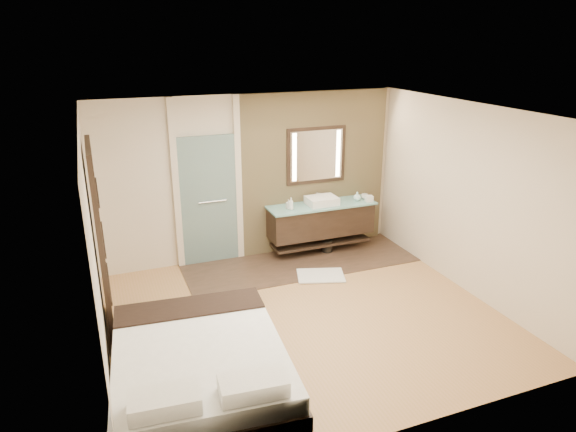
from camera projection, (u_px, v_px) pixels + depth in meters
name	position (u px, v px, depth m)	size (l,w,h in m)	color
floor	(305.00, 316.00, 6.85)	(5.00, 5.00, 0.00)	#AD7F48
tile_strip	(301.00, 262.00, 8.46)	(3.80, 1.30, 0.01)	#34281C
stone_wall	(315.00, 172.00, 8.72)	(2.60, 0.08, 2.70)	tan
vanity	(321.00, 220.00, 8.72)	(1.85, 0.55, 0.88)	black
mirror_unit	(316.00, 155.00, 8.57)	(1.06, 0.04, 0.96)	black
frosted_door	(208.00, 195.00, 8.15)	(1.10, 0.12, 2.70)	#9DC7C5
shoji_partition	(101.00, 242.00, 6.15)	(0.06, 1.20, 2.40)	black
bed	(200.00, 374.00, 5.16)	(1.87, 2.25, 0.81)	black
bath_mat	(321.00, 276.00, 7.98)	(0.72, 0.50, 0.02)	silver
waste_bin	(327.00, 246.00, 8.85)	(0.18, 0.18, 0.22)	black
tissue_box	(369.00, 199.00, 8.74)	(0.12, 0.12, 0.10)	silver
soap_bottle_a	(291.00, 204.00, 8.33)	(0.08, 0.08, 0.20)	white
soap_bottle_b	(289.00, 204.00, 8.38)	(0.07, 0.07, 0.15)	#B2B2B2
soap_bottle_c	(357.00, 196.00, 8.78)	(0.12, 0.12, 0.16)	#BEEFEF
cup	(364.00, 196.00, 8.88)	(0.11, 0.11, 0.09)	silver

